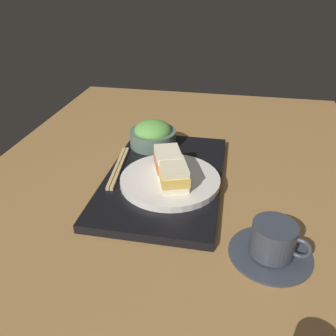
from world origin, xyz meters
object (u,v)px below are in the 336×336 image
salad_bowl (153,135)px  sandwich_near (168,160)px  coffee_cup (273,243)px  sandwich_plate (170,180)px  chopsticks_pair (118,167)px  sandwich_far (172,174)px

salad_bowl → sandwich_near: bearing=25.3°
sandwich_near → coffee_cup: bearing=48.3°
sandwich_plate → coffee_cup: 27.64cm
chopsticks_pair → sandwich_far: bearing=64.4°
chopsticks_pair → sandwich_near: bearing=84.8°
salad_bowl → sandwich_far: bearing=23.5°
sandwich_near → chopsticks_pair: bearing=-95.2°
chopsticks_pair → coffee_cup: bearing=58.9°
salad_bowl → sandwich_plate: bearing=24.2°
sandwich_plate → coffee_cup: coffee_cup is taller
sandwich_plate → salad_bowl: salad_bowl is taller
sandwich_near → salad_bowl: size_ratio=0.77×
sandwich_far → chopsticks_pair: 16.78cm
sandwich_near → coffee_cup: sandwich_near is taller
sandwich_near → coffee_cup: 30.47cm
sandwich_near → salad_bowl: (-15.30, -7.23, -1.05)cm
salad_bowl → chopsticks_pair: size_ratio=0.64×
coffee_cup → sandwich_far: bearing=-124.6°
coffee_cup → sandwich_plate: bearing=-128.5°
sandwich_plate → sandwich_far: 4.60cm
sandwich_near → sandwich_far: same height
chopsticks_pair → coffee_cup: size_ratio=1.33×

